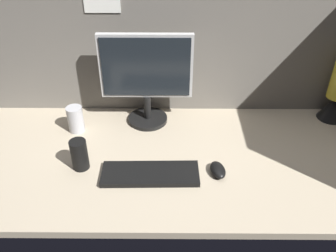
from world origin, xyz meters
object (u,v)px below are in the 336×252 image
(mouse, at_px, (217,170))
(mug_steel, at_px, (75,119))
(mug_black_travel, at_px, (79,155))
(keyboard, at_px, (150,174))
(monitor, at_px, (146,76))

(mouse, relative_size, mug_steel, 0.81)
(mug_black_travel, distance_m, mug_steel, 0.26)
(mouse, bearing_deg, keyboard, 173.34)
(mouse, xyz_separation_m, mug_black_travel, (-0.53, 0.03, 0.05))
(keyboard, distance_m, mouse, 0.26)
(monitor, relative_size, mug_black_travel, 3.32)
(keyboard, bearing_deg, mouse, 2.57)
(mouse, distance_m, mug_black_travel, 0.53)
(monitor, bearing_deg, mug_steel, -164.65)
(keyboard, xyz_separation_m, mug_steel, (-0.34, 0.30, 0.05))
(monitor, xyz_separation_m, mouse, (0.29, -0.37, -0.21))
(keyboard, bearing_deg, mug_steel, 138.03)
(mug_steel, bearing_deg, mug_black_travel, -74.41)
(keyboard, xyz_separation_m, mouse, (0.26, 0.02, 0.01))
(monitor, bearing_deg, mug_black_travel, -126.10)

